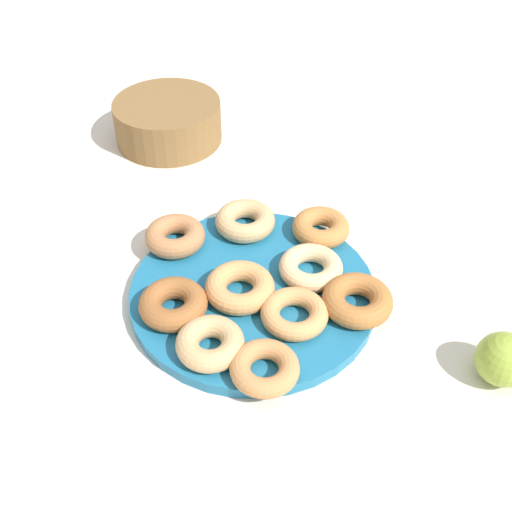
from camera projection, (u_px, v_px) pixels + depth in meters
ground_plane at (253, 297)px, 0.83m from camera, size 2.40×2.40×0.00m
donut_plate at (253, 293)px, 0.82m from camera, size 0.32×0.32×0.02m
donut_0 at (311, 268)px, 0.83m from camera, size 0.11×0.11×0.03m
donut_1 at (173, 304)px, 0.78m from camera, size 0.12×0.12×0.03m
donut_2 at (240, 287)px, 0.80m from camera, size 0.13×0.13×0.03m
donut_3 at (357, 300)px, 0.78m from camera, size 0.12×0.12×0.03m
donut_4 at (294, 314)px, 0.77m from camera, size 0.11×0.11×0.02m
donut_5 at (175, 236)px, 0.87m from camera, size 0.12×0.12×0.03m
donut_6 at (265, 368)px, 0.71m from camera, size 0.08×0.08×0.02m
donut_7 at (245, 221)px, 0.90m from camera, size 0.12×0.12×0.03m
donut_8 at (321, 228)px, 0.89m from camera, size 0.11×0.11×0.03m
donut_9 at (210, 343)px, 0.73m from camera, size 0.11×0.11×0.03m
basket at (168, 121)px, 1.10m from camera, size 0.19×0.19×0.07m
apple at (503, 359)px, 0.71m from camera, size 0.06×0.06×0.06m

